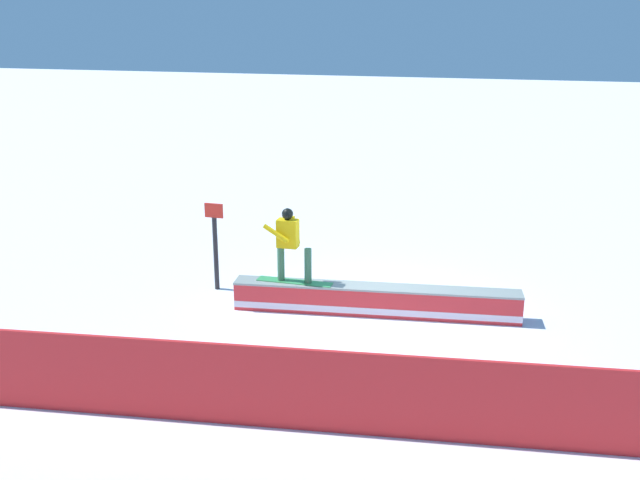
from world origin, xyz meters
name	(u,v)px	position (x,y,z in m)	size (l,w,h in m)	color
ground_plane	(375,314)	(0.00, 0.00, 0.00)	(120.00, 120.00, 0.00)	white
grind_box	(375,301)	(0.00, 0.00, 0.26)	(5.54, 1.28, 0.58)	red
snowboarder	(290,242)	(1.66, 0.23, 1.39)	(1.51, 0.43, 1.48)	#379553
safety_fence	(309,390)	(0.00, 4.28, 0.62)	(10.97, 0.06, 1.23)	red
trail_marker	(215,244)	(3.51, -0.36, 1.01)	(0.40, 0.10, 1.87)	#262628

